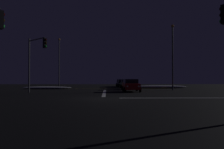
# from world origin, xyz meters

# --- Properties ---
(ground) EXTENTS (120.00, 120.00, 0.10)m
(ground) POSITION_xyz_m (0.00, 0.00, -0.05)
(ground) COLOR black
(stop_line_north) EXTENTS (0.35, 14.64, 0.01)m
(stop_line_north) POSITION_xyz_m (0.00, 8.54, 0.00)
(stop_line_north) COLOR white
(stop_line_north) RESTS_ON ground
(centre_line_ns) EXTENTS (22.00, 0.15, 0.01)m
(centre_line_ns) POSITION_xyz_m (0.00, 20.14, 0.00)
(centre_line_ns) COLOR yellow
(centre_line_ns) RESTS_ON ground
(crosswalk_bar_east) EXTENTS (14.64, 0.40, 0.01)m
(crosswalk_bar_east) POSITION_xyz_m (8.64, 0.00, 0.00)
(crosswalk_bar_east) COLOR white
(crosswalk_bar_east) RESTS_ON ground
(snow_bank_left_curb) EXTENTS (7.84, 1.50, 0.42)m
(snow_bank_left_curb) POSITION_xyz_m (-9.34, 18.81, 0.21)
(snow_bank_left_curb) COLOR white
(snow_bank_left_curb) RESTS_ON ground
(snow_bank_right_curb) EXTENTS (9.50, 1.50, 0.53)m
(snow_bank_right_curb) POSITION_xyz_m (9.34, 21.47, 0.27)
(snow_bank_right_curb) COLOR white
(snow_bank_right_curb) RESTS_ON ground
(sedan_red) EXTENTS (2.02, 4.33, 1.57)m
(sedan_red) POSITION_xyz_m (3.33, 10.28, 0.80)
(sedan_red) COLOR maroon
(sedan_red) RESTS_ON ground
(sedan_orange) EXTENTS (2.02, 4.33, 1.57)m
(sedan_orange) POSITION_xyz_m (3.59, 16.75, 0.80)
(sedan_orange) COLOR #C66014
(sedan_orange) RESTS_ON ground
(sedan_green) EXTENTS (2.02, 4.33, 1.57)m
(sedan_green) POSITION_xyz_m (3.67, 23.16, 0.80)
(sedan_green) COLOR #14512D
(sedan_green) RESTS_ON ground
(sedan_black) EXTENTS (2.02, 4.33, 1.57)m
(sedan_black) POSITION_xyz_m (3.44, 28.62, 0.80)
(sedan_black) COLOR black
(sedan_black) RESTS_ON ground
(sedan_gray) EXTENTS (2.02, 4.33, 1.57)m
(sedan_gray) POSITION_xyz_m (3.36, 34.04, 0.80)
(sedan_gray) COLOR slate
(sedan_gray) RESTS_ON ground
(traffic_signal_nw) EXTENTS (2.81, 2.81, 6.39)m
(traffic_signal_nw) POSITION_xyz_m (-7.88, 7.88, 4.37)
(traffic_signal_nw) COLOR #4C4C51
(traffic_signal_nw) RESTS_ON ground
(streetlamp_left_far) EXTENTS (0.44, 0.44, 10.10)m
(streetlamp_left_far) POSITION_xyz_m (-9.64, 30.14, 5.75)
(streetlamp_left_far) COLOR #424247
(streetlamp_left_far) RESTS_ON ground
(streetlamp_right_near) EXTENTS (0.44, 0.44, 9.38)m
(streetlamp_right_near) POSITION_xyz_m (9.64, 14.14, 5.39)
(streetlamp_right_near) COLOR #424247
(streetlamp_right_near) RESTS_ON ground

